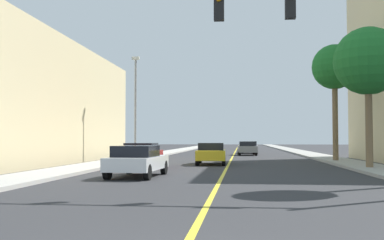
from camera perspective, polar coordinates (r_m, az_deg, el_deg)
The scene contains 13 objects.
ground at distance 47.08m, azimuth 5.12°, elevation -4.35°, with size 192.00×192.00×0.00m, color #2D2D30.
sidewalk_left at distance 47.86m, azimuth -4.29°, elevation -4.23°, with size 2.55×168.00×0.15m, color #B2ADA3.
sidewalk_right at distance 47.58m, azimuth 14.58°, elevation -4.17°, with size 2.55×168.00×0.15m, color #9E9B93.
lane_marking_center at distance 47.08m, azimuth 5.12°, elevation -4.34°, with size 0.16×144.00×0.01m, color yellow.
traffic_signal_mast at distance 15.09m, azimuth 18.69°, elevation 10.32°, with size 9.54×0.36×6.61m.
street_lamp at distance 34.80m, azimuth -6.97°, elevation 2.20°, with size 0.56×0.28×7.65m.
palm_mid at distance 26.62m, azimuth 20.85°, elevation 6.71°, with size 3.63×3.63×7.48m.
palm_far at distance 34.41m, azimuth 17.15°, elevation 6.11°, with size 3.17×3.17×8.18m.
car_silver at distance 53.58m, azimuth 7.11°, elevation -3.34°, with size 1.92×4.39×1.38m.
car_yellow at distance 29.97m, azimuth 2.37°, elevation -4.09°, with size 1.98×4.41×1.39m.
car_white at distance 20.21m, azimuth -6.76°, elevation -4.96°, with size 2.05×4.30×1.36m.
car_gray at distance 47.37m, azimuth 6.79°, elevation -3.45°, with size 1.98×4.29×1.39m.
car_red at distance 26.87m, azimuth -6.22°, elevation -4.24°, with size 1.86×4.42×1.41m.
Camera 1 is at (0.86, -5.05, 1.64)m, focal length 43.32 mm.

